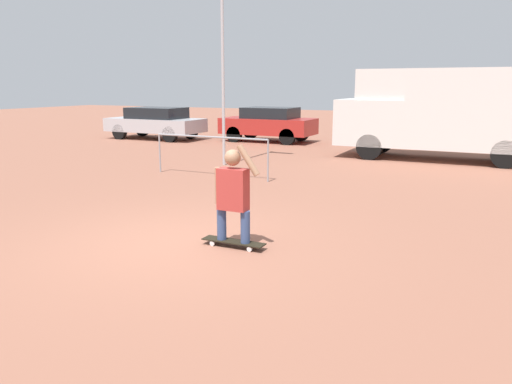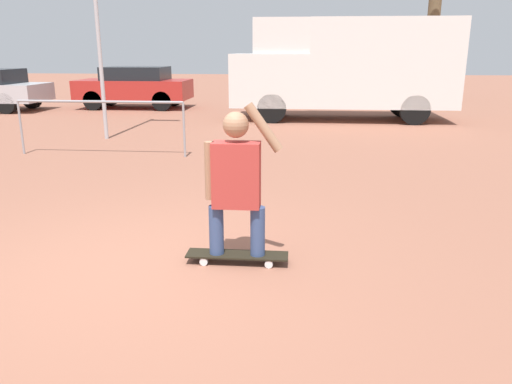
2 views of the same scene
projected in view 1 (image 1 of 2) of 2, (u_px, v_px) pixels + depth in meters
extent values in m
plane|color=#935B47|center=(172.00, 243.00, 7.66)|extent=(80.00, 80.00, 0.00)
cube|color=black|center=(234.00, 241.00, 7.45)|extent=(0.99, 0.23, 0.02)
cylinder|color=white|center=(212.00, 243.00, 7.52)|extent=(0.08, 0.03, 0.08)
cylinder|color=white|center=(218.00, 240.00, 7.68)|extent=(0.08, 0.03, 0.08)
cylinder|color=white|center=(250.00, 249.00, 7.25)|extent=(0.08, 0.03, 0.08)
cylinder|color=white|center=(255.00, 246.00, 7.41)|extent=(0.08, 0.03, 0.08)
cylinder|color=#384C7A|center=(222.00, 224.00, 7.49)|extent=(0.14, 0.14, 0.48)
cylinder|color=#384C7A|center=(245.00, 227.00, 7.32)|extent=(0.14, 0.14, 0.48)
cube|color=#B23833|center=(233.00, 189.00, 7.29)|extent=(0.44, 0.22, 0.62)
sphere|color=#A37556|center=(233.00, 158.00, 7.19)|extent=(0.24, 0.24, 0.24)
cylinder|color=#A37556|center=(218.00, 186.00, 7.39)|extent=(0.09, 0.09, 0.55)
cylinder|color=#A37556|center=(248.00, 160.00, 7.09)|extent=(0.36, 0.09, 0.46)
cylinder|color=black|center=(369.00, 147.00, 16.13)|extent=(0.83, 0.28, 0.83)
cylinder|color=black|center=(381.00, 141.00, 17.66)|extent=(0.83, 0.28, 0.83)
cylinder|color=black|center=(506.00, 154.00, 14.44)|extent=(0.83, 0.28, 0.83)
cylinder|color=black|center=(505.00, 147.00, 15.98)|extent=(0.83, 0.28, 0.83)
cube|color=white|center=(374.00, 122.00, 16.78)|extent=(2.24, 2.03, 1.49)
cube|color=black|center=(361.00, 113.00, 16.91)|extent=(0.04, 1.72, 0.75)
cube|color=white|center=(478.00, 109.00, 15.32)|extent=(4.16, 2.03, 2.45)
cube|color=white|center=(386.00, 85.00, 16.38)|extent=(1.57, 1.86, 0.96)
cylinder|color=black|center=(234.00, 134.00, 21.09)|extent=(0.66, 0.22, 0.66)
cylinder|color=black|center=(251.00, 131.00, 22.47)|extent=(0.66, 0.22, 0.66)
cylinder|color=black|center=(287.00, 137.00, 20.06)|extent=(0.66, 0.22, 0.66)
cylinder|color=black|center=(301.00, 133.00, 21.44)|extent=(0.66, 0.22, 0.66)
cube|color=#B22823|center=(268.00, 126.00, 21.19)|extent=(3.91, 1.79, 0.66)
cube|color=black|center=(270.00, 113.00, 21.03)|extent=(2.15, 1.57, 0.45)
cylinder|color=black|center=(120.00, 132.00, 22.16)|extent=(0.67, 0.22, 0.67)
cylinder|color=black|center=(142.00, 129.00, 23.56)|extent=(0.67, 0.22, 0.67)
cylinder|color=black|center=(170.00, 134.00, 21.00)|extent=(0.67, 0.22, 0.67)
cylinder|color=black|center=(191.00, 131.00, 22.41)|extent=(0.67, 0.22, 0.67)
cube|color=#BCBCC1|center=(155.00, 125.00, 22.22)|extent=(4.37, 1.82, 0.58)
cube|color=black|center=(157.00, 113.00, 22.06)|extent=(2.41, 1.60, 0.48)
cylinder|color=#B7B7BC|center=(222.00, 30.00, 14.30)|extent=(0.09, 0.09, 7.82)
cylinder|color=#99999E|center=(211.00, 137.00, 12.96)|extent=(3.28, 0.05, 0.05)
cylinder|color=#99999E|center=(160.00, 153.00, 13.77)|extent=(0.04, 0.04, 1.05)
cylinder|color=#99999E|center=(268.00, 161.00, 12.37)|extent=(0.04, 0.04, 1.05)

